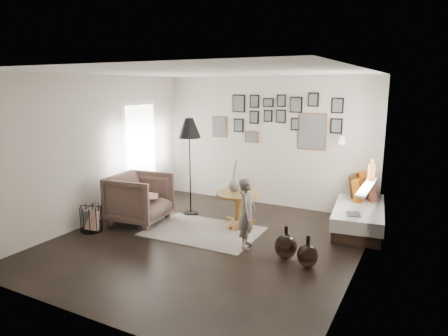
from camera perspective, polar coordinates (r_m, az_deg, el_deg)
The scene contains 23 objects.
ground at distance 6.38m, azimuth -2.54°, elevation -10.50°, with size 4.80×4.80×0.00m, color black.
wall_back at distance 8.14m, azimuth 5.95°, elevation 3.79°, with size 4.50×4.50×0.00m, color #ADA397.
wall_front at distance 4.18m, azimuth -19.61°, elevation -4.33°, with size 4.50×4.50×0.00m, color #ADA397.
wall_left at distance 7.40m, azimuth -17.87°, elevation 2.50°, with size 4.80×4.80×0.00m, color #ADA397.
wall_right at distance 5.26m, azimuth 18.99°, elevation -1.09°, with size 4.80×4.80×0.00m, color #ADA397.
ceiling at distance 5.91m, azimuth -2.77°, elevation 13.55°, with size 4.80×4.80×0.00m, color white.
door_left at distance 8.30m, azimuth -11.79°, elevation 2.01°, with size 0.00×2.14×2.14m.
window_right at distance 6.65m, azimuth 19.99°, elevation -1.85°, with size 0.15×1.32×1.30m.
gallery_wall at distance 7.98m, azimuth 7.90°, elevation 6.79°, with size 2.74×0.03×1.08m.
wall_sconce at distance 7.43m, azimuth 16.38°, elevation 3.90°, with size 0.18×0.36×0.16m.
rug at distance 6.80m, azimuth -3.00°, elevation -9.01°, with size 1.85×1.29×0.01m, color beige.
pedestal_table at distance 6.97m, azimuth 2.01°, elevation -6.10°, with size 0.77×0.77×0.60m.
vase at distance 6.88m, azimuth 1.51°, elevation -2.05°, with size 0.22×0.22×0.55m.
candles at distance 6.80m, azimuth 2.87°, elevation -2.51°, with size 0.13×0.13×0.29m.
daybed at distance 7.31m, azimuth 18.82°, elevation -5.96°, with size 1.00×1.92×0.89m.
magazine_on_daybed at distance 6.66m, azimuth 18.01°, elevation -6.28°, with size 0.20×0.27×0.01m, color black.
armchair at distance 7.30m, azimuth -11.96°, elevation -4.24°, with size 0.93×0.96×0.87m, color brown.
armchair_cushion at distance 7.31m, azimuth -11.54°, elevation -3.85°, with size 0.39×0.39×0.10m, color silver.
floor_lamp at distance 7.39m, azimuth -4.97°, elevation 5.19°, with size 0.43×0.43×1.83m.
magazine_basket at distance 7.12m, azimuth -18.43°, elevation -6.88°, with size 0.44×0.44×0.44m.
demijohn_large at distance 5.80m, azimuth 8.81°, elevation -10.96°, with size 0.32×0.32×0.48m.
demijohn_small at distance 5.61m, azimuth 11.84°, elevation -12.11°, with size 0.28×0.28×0.44m.
child at distance 6.00m, azimuth 3.31°, elevation -6.48°, with size 0.39×0.26×1.08m, color #584D45.
Camera 1 is at (3.00, -5.09, 2.40)m, focal length 32.00 mm.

